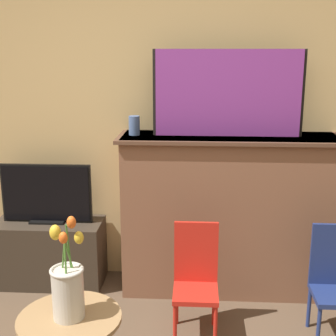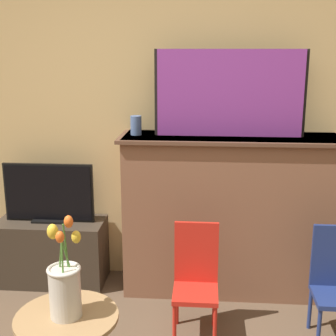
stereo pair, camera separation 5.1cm
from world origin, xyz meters
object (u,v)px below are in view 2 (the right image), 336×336
at_px(painting, 230,93).
at_px(vase_tulips, 65,286).
at_px(chair_red, 196,276).
at_px(chair_blue, 335,280).
at_px(tv_monitor, 49,194).

distance_m(painting, vase_tulips, 1.73).
relative_size(chair_red, vase_tulips, 1.53).
bearing_deg(painting, vase_tulips, -119.16).
height_order(chair_red, vase_tulips, vase_tulips).
height_order(chair_red, chair_blue, same).
height_order(painting, chair_red, painting).
relative_size(painting, vase_tulips, 2.21).
relative_size(chair_blue, vase_tulips, 1.53).
distance_m(tv_monitor, vase_tulips, 1.48).
bearing_deg(chair_blue, vase_tulips, -149.71).
xyz_separation_m(painting, chair_blue, (0.64, -0.55, -1.07)).
distance_m(chair_red, vase_tulips, 1.04).
xyz_separation_m(chair_red, chair_blue, (0.84, 0.02, 0.00)).
xyz_separation_m(painting, chair_red, (-0.20, -0.57, -1.07)).
height_order(tv_monitor, vase_tulips, vase_tulips).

